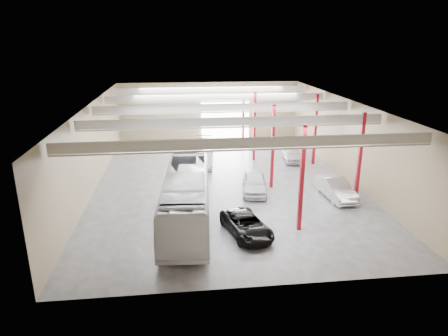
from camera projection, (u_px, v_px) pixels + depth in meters
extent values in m
cube|color=#4A4A4F|center=(224.00, 181.00, 35.49)|extent=(22.00, 32.00, 0.01)
cube|color=#A4A49F|center=(224.00, 102.00, 33.33)|extent=(22.00, 32.00, 0.12)
cube|color=#816A51|center=(209.00, 111.00, 49.52)|extent=(22.00, 0.12, 7.00)
cube|color=#816A51|center=(263.00, 224.00, 19.30)|extent=(22.00, 0.12, 7.00)
cube|color=#816A51|center=(93.00, 146.00, 33.19)|extent=(0.12, 32.00, 7.00)
cube|color=#816A51|center=(346.00, 139.00, 35.63)|extent=(0.12, 32.00, 7.00)
cube|color=white|center=(225.00, 119.00, 49.91)|extent=(6.00, 0.20, 5.00)
cube|color=maroon|center=(302.00, 180.00, 25.39)|extent=(0.25, 0.25, 7.00)
cube|color=maroon|center=(273.00, 147.00, 32.94)|extent=(0.25, 0.25, 7.00)
cube|color=maroon|center=(254.00, 127.00, 40.50)|extent=(0.25, 0.25, 7.00)
cube|color=maroon|center=(243.00, 115.00, 47.11)|extent=(0.25, 0.25, 7.00)
cube|color=maroon|center=(360.00, 159.00, 29.80)|extent=(0.25, 0.25, 7.00)
cube|color=maroon|center=(315.00, 130.00, 39.24)|extent=(0.25, 0.25, 7.00)
cube|color=beige|center=(249.00, 143.00, 22.13)|extent=(21.60, 0.15, 0.60)
cube|color=beige|center=(249.00, 150.00, 22.26)|extent=(21.60, 0.10, 0.10)
cube|color=beige|center=(234.00, 122.00, 27.80)|extent=(21.60, 0.15, 0.60)
cube|color=beige|center=(234.00, 127.00, 27.92)|extent=(21.60, 0.10, 0.10)
cube|color=beige|center=(224.00, 107.00, 33.47)|extent=(21.60, 0.15, 0.60)
cube|color=beige|center=(224.00, 112.00, 33.59)|extent=(21.60, 0.10, 0.10)
cube|color=beige|center=(217.00, 97.00, 39.13)|extent=(21.60, 0.15, 0.60)
cube|color=beige|center=(217.00, 102.00, 39.26)|extent=(21.60, 0.10, 0.10)
cube|color=beige|center=(212.00, 90.00, 44.80)|extent=(21.60, 0.15, 0.60)
cube|color=beige|center=(212.00, 94.00, 44.92)|extent=(21.60, 0.10, 0.10)
imported|color=silver|center=(187.00, 197.00, 27.15)|extent=(3.83, 12.82, 3.52)
imported|color=black|center=(246.00, 225.00, 25.58)|extent=(3.31, 5.21, 1.34)
imported|color=silver|center=(255.00, 183.00, 32.64)|extent=(2.68, 5.07, 1.64)
imported|color=silver|center=(204.00, 159.00, 39.35)|extent=(1.88, 4.68, 1.51)
imported|color=slate|center=(204.00, 146.00, 44.31)|extent=(2.44, 5.06, 1.42)
imported|color=#A7A7AB|center=(336.00, 188.00, 31.53)|extent=(2.05, 4.96, 1.60)
imported|color=silver|center=(292.00, 154.00, 41.10)|extent=(2.19, 4.47, 1.47)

